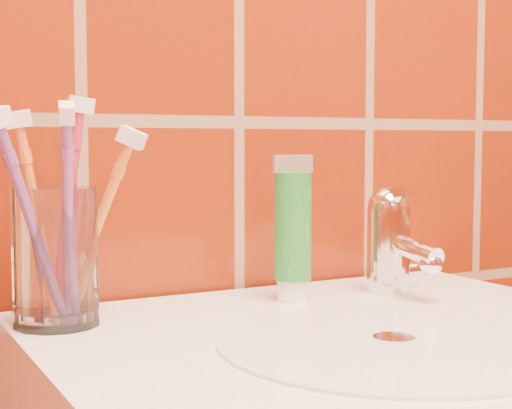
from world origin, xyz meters
TOP-DOWN VIEW (x-y plane):
  - glass_tumbler at (-0.24, 1.11)m, footprint 0.09×0.09m
  - toothpaste_tube at (0.02, 1.10)m, footprint 0.04×0.04m
  - faucet at (0.14, 1.09)m, footprint 0.05×0.11m
  - toothbrush_0 at (-0.23, 1.08)m, footprint 0.07×0.15m
  - toothbrush_1 at (-0.22, 1.12)m, footprint 0.06×0.05m
  - toothbrush_2 at (-0.26, 1.08)m, footprint 0.15×0.14m
  - toothbrush_3 at (-0.25, 1.10)m, footprint 0.07×0.07m
  - toothbrush_4 at (-0.20, 1.09)m, footprint 0.16×0.15m

SIDE VIEW (x-z plane):
  - faucet at x=0.14m, z-range 0.85..0.97m
  - glass_tumbler at x=-0.24m, z-range 0.85..0.98m
  - toothpaste_tube at x=0.02m, z-range 0.85..1.00m
  - toothbrush_4 at x=-0.20m, z-range 0.84..1.04m
  - toothbrush_2 at x=-0.26m, z-range 0.84..1.05m
  - toothbrush_3 at x=-0.25m, z-range 0.84..1.05m
  - toothbrush_0 at x=-0.23m, z-range 0.84..1.06m
  - toothbrush_1 at x=-0.22m, z-range 0.85..1.06m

